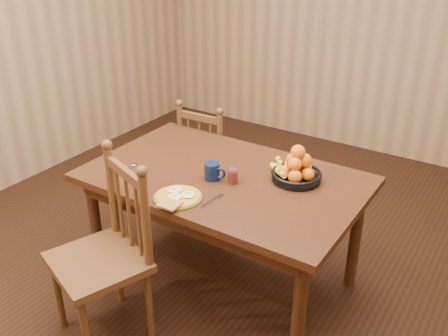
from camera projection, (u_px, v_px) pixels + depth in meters
The scene contains 10 objects.
room at pixel (224, 75), 2.65m from camera, with size 4.52×5.02×2.72m.
dining_table at pixel (224, 188), 2.95m from camera, with size 1.60×1.00×0.75m.
chair_far at pixel (210, 160), 3.81m from camera, with size 0.43×0.41×0.91m.
chair_near at pixel (105, 256), 2.63m from camera, with size 0.59×0.58×1.03m.
breakfast_plate at pixel (178, 197), 2.67m from camera, with size 0.26×0.29×0.04m.
fork at pixel (213, 200), 2.65m from camera, with size 0.04×0.18×0.00m.
spoon at pixel (131, 166), 3.01m from camera, with size 0.04×0.16×0.01m.
coffee_mug at pixel (213, 171), 2.85m from camera, with size 0.13×0.09×0.10m.
juice_glass at pixel (233, 176), 2.82m from camera, with size 0.06×0.06×0.09m.
fruit_bowl at pixel (296, 169), 2.84m from camera, with size 0.32×0.29×0.22m.
Camera 1 is at (1.41, -2.17, 2.09)m, focal length 40.00 mm.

